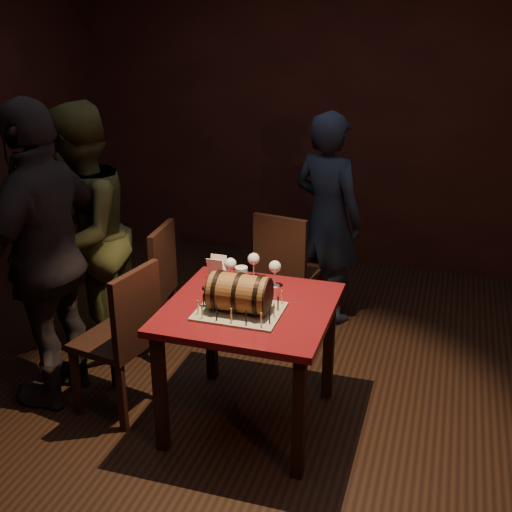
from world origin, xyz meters
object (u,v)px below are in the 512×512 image
(person_left_rear, at_px, (82,236))
(person_left_front, at_px, (47,257))
(pub_table, at_px, (250,323))
(barrel_cake, at_px, (239,293))
(chair_back, at_px, (285,267))
(wine_glass_mid, at_px, (254,260))
(chair_left_rear, at_px, (150,283))
(wine_glass_left, at_px, (230,265))
(chair_left_front, at_px, (125,333))
(person_back, at_px, (327,219))
(pint_of_ale, at_px, (241,280))
(wine_glass_right, at_px, (275,268))

(person_left_rear, xyz_separation_m, person_left_front, (0.09, -0.50, 0.05))
(pub_table, xyz_separation_m, barrel_cake, (-0.03, -0.10, 0.22))
(chair_back, bearing_deg, wine_glass_mid, -89.99)
(barrel_cake, bearing_deg, chair_back, 93.08)
(barrel_cake, height_order, chair_left_rear, barrel_cake)
(wine_glass_left, bearing_deg, person_left_rear, 170.62)
(chair_back, xyz_separation_m, person_left_front, (-1.12, -1.20, 0.40))
(chair_left_front, bearing_deg, chair_back, 63.19)
(wine_glass_mid, relative_size, person_back, 0.10)
(barrel_cake, height_order, wine_glass_mid, barrel_cake)
(chair_back, relative_size, person_left_front, 0.51)
(person_back, bearing_deg, person_left_front, 74.01)
(chair_back, distance_m, person_left_front, 1.69)
(person_back, relative_size, person_left_front, 0.87)
(pint_of_ale, height_order, chair_left_front, chair_left_front)
(wine_glass_right, xyz_separation_m, chair_back, (-0.15, 0.84, -0.35))
(chair_left_front, bearing_deg, wine_glass_mid, 37.46)
(pint_of_ale, height_order, person_back, person_back)
(wine_glass_right, bearing_deg, person_back, 86.77)
(wine_glass_mid, relative_size, person_left_rear, 0.09)
(pub_table, relative_size, person_left_rear, 0.52)
(wine_glass_right, bearing_deg, pint_of_ale, -142.76)
(wine_glass_mid, distance_m, chair_back, 0.83)
(wine_glass_left, height_order, person_left_front, person_left_front)
(person_left_rear, bearing_deg, chair_back, 112.82)
(pub_table, bearing_deg, barrel_cake, -105.18)
(barrel_cake, height_order, person_left_rear, person_left_rear)
(wine_glass_left, bearing_deg, wine_glass_right, 7.98)
(chair_back, relative_size, person_back, 0.58)
(person_back, bearing_deg, pint_of_ale, 104.79)
(pint_of_ale, bearing_deg, pub_table, -57.99)
(pint_of_ale, bearing_deg, chair_back, 89.48)
(barrel_cake, xyz_separation_m, person_left_front, (-1.18, 0.02, 0.05))
(chair_left_rear, height_order, chair_left_front, same)
(person_back, distance_m, person_left_front, 2.06)
(wine_glass_left, height_order, chair_left_rear, chair_left_rear)
(wine_glass_mid, distance_m, person_left_rear, 1.20)
(chair_left_front, relative_size, person_left_rear, 0.54)
(wine_glass_left, bearing_deg, chair_left_front, -145.08)
(person_back, bearing_deg, wine_glass_left, 99.84)
(chair_back, bearing_deg, pint_of_ale, -90.52)
(barrel_cake, height_order, pint_of_ale, barrel_cake)
(person_left_rear, height_order, person_left_front, person_left_front)
(wine_glass_mid, relative_size, person_left_front, 0.09)
(wine_glass_right, xyz_separation_m, person_back, (0.07, 1.20, -0.07))
(wine_glass_right, relative_size, chair_left_rear, 0.17)
(wine_glass_mid, bearing_deg, pub_table, -75.89)
(wine_glass_right, bearing_deg, chair_back, 100.41)
(wine_glass_mid, xyz_separation_m, person_back, (0.22, 1.12, -0.07))
(pub_table, height_order, pint_of_ale, pint_of_ale)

